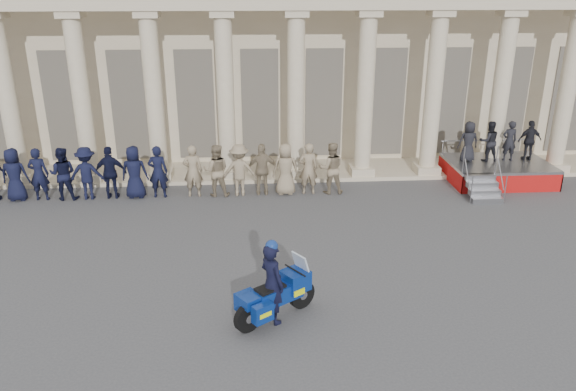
% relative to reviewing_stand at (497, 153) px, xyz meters
% --- Properties ---
extents(ground, '(90.00, 90.00, 0.00)m').
position_rel_reviewing_stand_xyz_m(ground, '(-8.91, -7.21, -1.15)').
color(ground, '#404043').
rests_on(ground, ground).
extents(building, '(40.00, 12.50, 9.00)m').
position_rel_reviewing_stand_xyz_m(building, '(-8.91, 7.53, 3.38)').
color(building, '#C2B191').
rests_on(building, ground).
extents(officer_rank, '(17.04, 0.72, 1.89)m').
position_rel_reviewing_stand_xyz_m(officer_rank, '(-14.56, -0.85, -0.20)').
color(officer_rank, black).
rests_on(officer_rank, ground).
extents(reviewing_stand, '(3.76, 3.73, 2.31)m').
position_rel_reviewing_stand_xyz_m(reviewing_stand, '(0.00, 0.00, 0.00)').
color(reviewing_stand, gray).
rests_on(reviewing_stand, ground).
extents(motorcycle, '(1.90, 1.56, 1.43)m').
position_rel_reviewing_stand_xyz_m(motorcycle, '(-8.81, -8.88, -0.53)').
color(motorcycle, black).
rests_on(motorcycle, ground).
extents(rider, '(0.78, 0.84, 2.02)m').
position_rel_reviewing_stand_xyz_m(rider, '(-8.91, -8.95, -0.15)').
color(rider, black).
rests_on(rider, ground).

